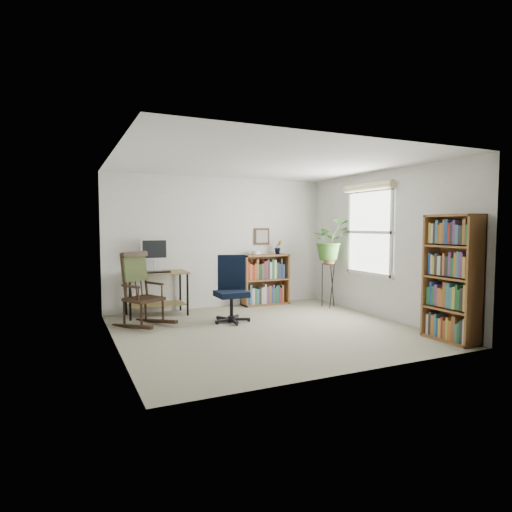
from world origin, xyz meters
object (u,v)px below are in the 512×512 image
desk (157,294)px  tall_bookshelf (452,278)px  low_bookshelf (265,280)px  rocking_chair (144,289)px  office_chair (231,288)px

desk → tall_bookshelf: 4.55m
desk → low_bookshelf: 2.10m
desk → tall_bookshelf: size_ratio=0.61×
tall_bookshelf → low_bookshelf: bearing=107.7°
tall_bookshelf → desk: bearing=134.4°
rocking_chair → office_chair: bearing=-40.2°
office_chair → tall_bookshelf: 3.15m
office_chair → tall_bookshelf: tall_bookshelf is taller
low_bookshelf → office_chair: bearing=-135.2°
low_bookshelf → tall_bookshelf: (1.07, -3.35, 0.35)m
desk → office_chair: 1.40m
office_chair → low_bookshelf: 1.60m
office_chair → low_bookshelf: size_ratio=1.10×
office_chair → tall_bookshelf: bearing=-22.4°
low_bookshelf → tall_bookshelf: 3.53m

